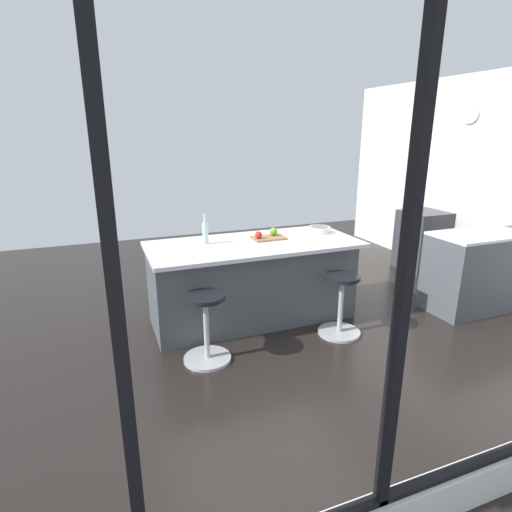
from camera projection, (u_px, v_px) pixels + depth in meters
The scene contains 13 objects.
ground_plane at pixel (269, 312), 4.84m from camera, with size 8.18×8.18×0.00m, color black.
window_panel_rear at pixel (487, 352), 2.07m from camera, with size 6.29×0.12×2.78m.
interior_partition_left at pixel (485, 181), 5.53m from camera, with size 0.15×5.57×2.78m.
sink_cabinet at pixel (506, 266), 4.99m from camera, with size 2.11×0.60×1.20m.
oven_range at pixel (422, 241), 6.24m from camera, with size 0.60×0.61×0.89m.
kitchen_island at pixel (253, 280), 4.54m from camera, with size 2.25×0.99×0.90m.
stool_by_window at pixel (341, 307), 4.23m from camera, with size 0.44×0.44×0.65m.
stool_middle at pixel (206, 330), 3.73m from camera, with size 0.44×0.44×0.65m.
cutting_board at pixel (269, 238), 4.52m from camera, with size 0.36×0.24×0.02m, color olive.
apple_green at pixel (274, 232), 4.57m from camera, with size 0.09×0.09×0.09m, color #609E2D.
apple_red at pixel (259, 235), 4.44m from camera, with size 0.08×0.08×0.08m, color red.
water_bottle at pixel (205, 232), 4.28m from camera, with size 0.06×0.06×0.31m.
fruit_bowl at pixel (319, 229), 4.79m from camera, with size 0.26×0.26×0.07m.
Camera 1 is at (1.76, 4.08, 2.04)m, focal length 28.85 mm.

